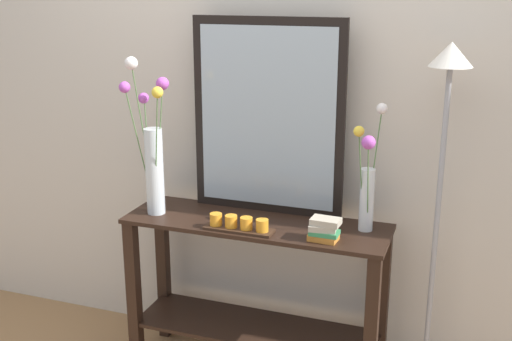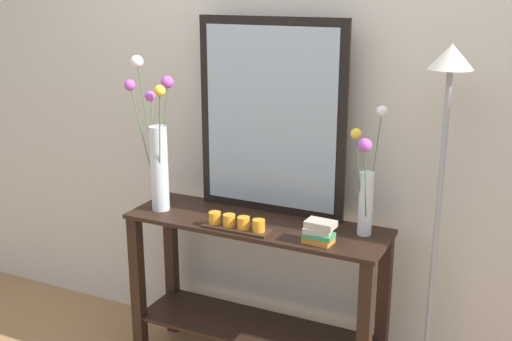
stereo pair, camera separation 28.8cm
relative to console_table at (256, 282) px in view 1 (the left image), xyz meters
The scene contains 8 objects.
wall_back 0.92m from the console_table, 90.00° to the left, with size 6.40×0.08×2.70m, color beige.
console_table is the anchor object (origin of this frame).
mirror_leaning 0.79m from the console_table, 89.00° to the left, with size 0.74×0.03×0.93m.
tall_vase_left 0.79m from the console_table, behind, with size 0.23×0.19×0.75m.
vase_right 0.74m from the console_table, ahead, with size 0.12×0.20×0.57m.
candle_tray 0.36m from the console_table, 105.75° to the right, with size 0.32×0.09×0.07m.
book_stack 0.51m from the console_table, 17.31° to the right, with size 0.14×0.10×0.10m.
floor_lamp 1.02m from the console_table, ahead, with size 0.24×0.24×1.64m.
Camera 1 is at (0.93, -2.60, 1.86)m, focal length 44.56 mm.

